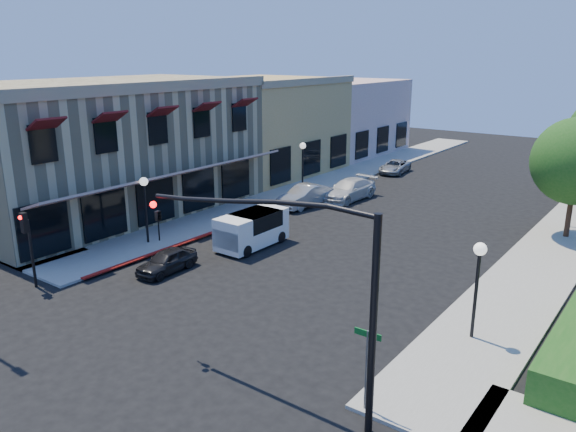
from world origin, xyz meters
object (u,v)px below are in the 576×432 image
Objects in this scene: secondary_signal at (27,236)px; parked_car_c at (349,190)px; lamppost_left_far at (303,154)px; lamppost_right_far at (574,181)px; signal_mast_arm at (303,269)px; lamppost_right_near at (478,266)px; parked_car_d at (395,167)px; street_name_sign at (367,357)px; parked_car_a at (167,261)px; lamppost_left_near at (145,193)px; white_van at (251,228)px; parked_car_b at (305,196)px.

parked_car_c is at bearing 81.25° from secondary_signal.
lamppost_left_far is 17.12m from lamppost_right_far.
lamppost_right_near is at bearing 67.88° from signal_mast_arm.
parked_car_d is (-14.70, 24.00, -2.20)m from lamppost_right_near.
lamppost_left_far is 0.75× the size of parked_car_c.
signal_mast_arm reaches higher than lamppost_right_far.
parked_car_d is at bearing 77.05° from lamppost_left_far.
parked_car_a is (-12.30, 3.80, -1.17)m from street_name_sign.
parked_car_a is at bearing -86.60° from parked_car_c.
parked_car_d is (-12.06, 30.50, -3.56)m from signal_mast_arm.
signal_mast_arm is 2.24× the size of lamppost_right_far.
signal_mast_arm is at bearing -156.80° from street_name_sign.
lamppost_left_near is at bearing -101.20° from parked_car_c.
secondary_signal reaches higher than white_van.
parked_car_c is (3.70, 0.20, -2.05)m from lamppost_left_far.
white_van is at bearing 166.75° from lamppost_right_near.
lamppost_right_far is 18.11m from white_van.
signal_mast_arm reaches higher than lamppost_left_far.
white_van is (-12.42, 2.92, -1.71)m from lamppost_right_near.
parked_car_c is at bearing 133.13° from lamppost_right_near.
lamppost_left_near is 1.00× the size of lamppost_left_far.
lamppost_right_near is at bearing -65.09° from parked_car_d.
parked_car_c is at bearing -88.45° from parked_car_d.
lamppost_left_near is 5.70m from white_van.
lamppost_right_near and lamppost_right_far have the same top height.
signal_mast_arm is 15.82m from lamppost_left_near.
lamppost_right_near reaches higher than parked_car_a.
lamppost_right_near is (17.00, -14.00, 0.00)m from lamppost_left_far.
signal_mast_arm is 12.11m from parked_car_a.
lamppost_left_near is at bearing 160.07° from street_name_sign.
lamppost_right_far is 1.16× the size of parked_car_a.
parked_car_b is 0.88× the size of parked_car_c.
lamppost_left_far is at bearing 112.46° from white_van.
parked_car_a is at bearing 55.13° from secondary_signal.
lamppost_right_near is 19.56m from parked_car_c.
street_name_sign is at bearing 23.20° from signal_mast_arm.
lamppost_right_far is 0.93× the size of parked_car_d.
lamppost_right_near is (16.50, 6.59, 0.42)m from secondary_signal.
lamppost_right_near is 0.89× the size of white_van.
lamppost_left_far is 16.57m from parked_car_a.
white_van is at bearing 142.62° from street_name_sign.
parked_car_b is (-13.70, 16.80, -1.01)m from street_name_sign.
lamppost_left_near is at bearing 148.74° from parked_car_a.
signal_mast_arm is at bearing -43.96° from white_van.
lamppost_left_near is (-14.36, 6.50, -1.35)m from signal_mast_arm.
lamppost_left_far is 10.50m from parked_car_d.
signal_mast_arm reaches higher than lamppost_left_near.
signal_mast_arm reaches higher than secondary_signal.
lamppost_left_far reaches higher than white_van.
white_van is (-12.42, -13.08, -1.71)m from lamppost_right_far.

